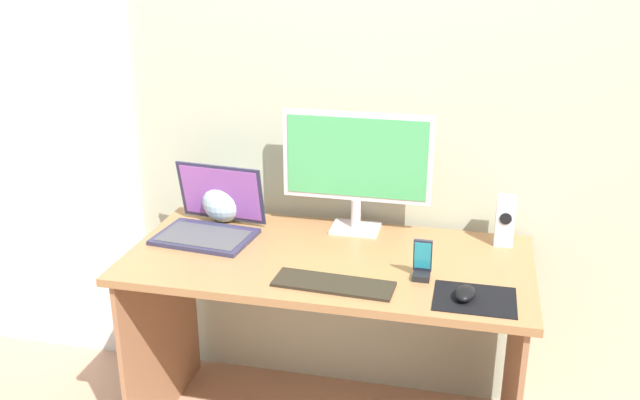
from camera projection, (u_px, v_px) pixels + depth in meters
name	position (u px, v px, depth m)	size (l,w,h in m)	color
wall_back	(351.00, 93.00, 2.60)	(6.00, 0.04, 2.50)	#B4B89C
door_left	(45.00, 137.00, 2.93)	(0.82, 0.02, 2.02)	white
desk	(328.00, 297.00, 2.48)	(1.39, 0.67, 0.76)	#9D6C42
monitor	(357.00, 164.00, 2.55)	(0.55, 0.14, 0.45)	silver
speaker_right	(505.00, 221.00, 2.49)	(0.07, 0.07, 0.18)	white
laptop	(210.00, 222.00, 2.59)	(0.37, 0.32, 0.25)	#2F2E4A
fishbowl	(224.00, 200.00, 2.71)	(0.17, 0.17, 0.17)	silver
keyboard_external	(334.00, 284.00, 2.22)	(0.38, 0.13, 0.01)	#2B2319
mousepad	(475.00, 299.00, 2.13)	(0.25, 0.20, 0.00)	black
mouse	(465.00, 293.00, 2.13)	(0.06, 0.10, 0.04)	black
phone_in_dock	(422.00, 265.00, 2.25)	(0.06, 0.06, 0.14)	black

